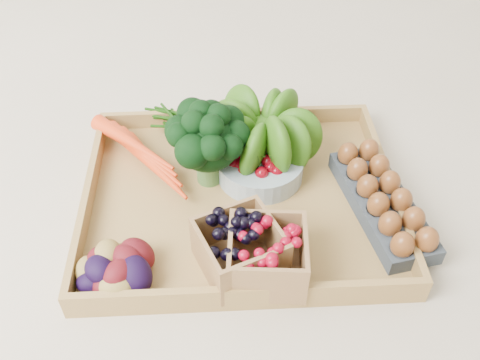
{
  "coord_description": "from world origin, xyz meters",
  "views": [
    {
      "loc": [
        -0.04,
        -0.67,
        0.71
      ],
      "look_at": [
        0.0,
        0.0,
        0.06
      ],
      "focal_mm": 40.0,
      "sensor_mm": 36.0,
      "label": 1
    }
  ],
  "objects_px": {
    "tray": "(240,201)",
    "broccoli": "(208,156)",
    "cherry_bowl": "(260,167)",
    "egg_carton": "(381,204)"
  },
  "relations": [
    {
      "from": "cherry_bowl",
      "to": "egg_carton",
      "type": "xyz_separation_m",
      "value": [
        0.2,
        -0.1,
        -0.01
      ]
    },
    {
      "from": "tray",
      "to": "broccoli",
      "type": "xyz_separation_m",
      "value": [
        -0.05,
        0.05,
        0.07
      ]
    },
    {
      "from": "tray",
      "to": "broccoli",
      "type": "height_order",
      "value": "broccoli"
    },
    {
      "from": "cherry_bowl",
      "to": "broccoli",
      "type": "bearing_deg",
      "value": -175.93
    },
    {
      "from": "egg_carton",
      "to": "cherry_bowl",
      "type": "bearing_deg",
      "value": 142.4
    },
    {
      "from": "tray",
      "to": "egg_carton",
      "type": "distance_m",
      "value": 0.25
    },
    {
      "from": "tray",
      "to": "egg_carton",
      "type": "xyz_separation_m",
      "value": [
        0.25,
        -0.04,
        0.02
      ]
    },
    {
      "from": "tray",
      "to": "cherry_bowl",
      "type": "bearing_deg",
      "value": 55.22
    },
    {
      "from": "broccoli",
      "to": "egg_carton",
      "type": "distance_m",
      "value": 0.32
    },
    {
      "from": "tray",
      "to": "cherry_bowl",
      "type": "relative_size",
      "value": 3.43
    }
  ]
}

